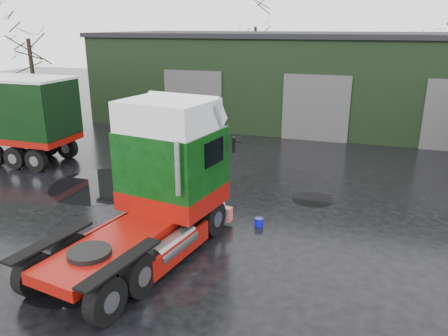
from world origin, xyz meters
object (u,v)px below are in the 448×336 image
Objects in this scene: hero_tractor at (131,188)px; wash_bucket at (259,222)px; warehouse at (327,78)px; tree_left at (31,64)px; tree_back_b at (433,62)px; tree_back_a at (255,47)px.

hero_tractor is 5.07m from wash_bucket.
hero_tractor is (-3.20, -22.39, -0.83)m from warehouse.
warehouse is 22.63m from hero_tractor.
tree_back_b is (27.00, 18.00, -0.50)m from tree_left.
tree_back_a is at bearing 180.00° from tree_back_b.
warehouse is at bearing 91.22° from hero_tractor.
warehouse is 4.32× the size of hero_tractor.
tree_back_a is at bearing 128.66° from warehouse.
wash_bucket is (2.95, 3.49, -2.18)m from hero_tractor.
tree_left is (-15.80, 14.39, 1.92)m from hero_tractor.
warehouse is at bearing 89.24° from wash_bucket.
tree_back_a is at bearing 58.57° from tree_left.
tree_back_b is (8.00, 10.00, 0.59)m from warehouse.
wash_bucket is 0.04× the size of tree_back_b.
hero_tractor is at bearing -81.57° from tree_back_a.
hero_tractor is at bearing -109.08° from tree_back_b.
tree_back_b is (16.00, 0.00, -1.00)m from tree_back_a.
warehouse is 3.41× the size of tree_back_a.
hero_tractor reaches higher than wash_bucket.
tree_back_a is 1.27× the size of tree_back_b.
wash_bucket is 0.03× the size of tree_back_a.
wash_bucket is 30.27m from tree_back_b.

